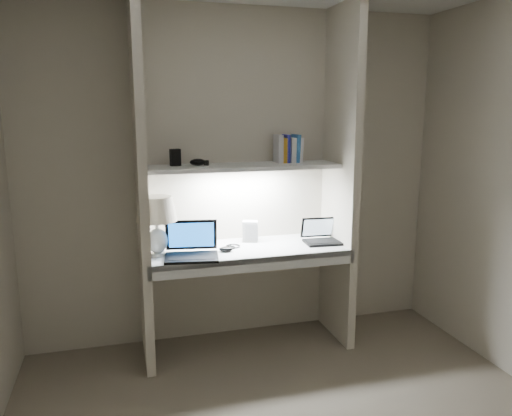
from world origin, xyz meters
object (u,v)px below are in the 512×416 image
object	(u,v)px
table_lamp	(156,216)
speaker	(250,231)
laptop_main	(192,249)
book_row	(288,149)
laptop_netbook	(322,237)

from	to	relation	value
table_lamp	speaker	size ratio (longest dim) A/B	2.59
laptop_main	book_row	size ratio (longest dim) A/B	1.91
book_row	laptop_main	bearing A→B (deg)	-160.48
book_row	laptop_netbook	bearing A→B (deg)	-37.55
laptop_netbook	table_lamp	bearing A→B (deg)	-175.17
table_lamp	book_row	world-z (taller)	book_row
table_lamp	laptop_main	bearing A→B (deg)	-22.31
laptop_netbook	book_row	world-z (taller)	book_row
table_lamp	speaker	bearing A→B (deg)	14.21
laptop_main	laptop_netbook	size ratio (longest dim) A/B	1.36
table_lamp	book_row	size ratio (longest dim) A/B	1.97
laptop_main	laptop_netbook	distance (m)	1.01
book_row	speaker	bearing A→B (deg)	-178.24
laptop_netbook	book_row	xyz separation A→B (m)	(-0.22, 0.17, 0.65)
table_lamp	speaker	distance (m)	0.76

